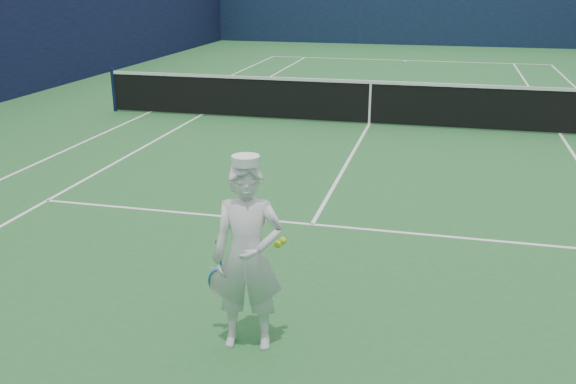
{
  "coord_description": "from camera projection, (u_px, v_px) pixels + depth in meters",
  "views": [
    {
      "loc": [
        1.64,
        -14.44,
        3.26
      ],
      "look_at": [
        0.04,
        -7.96,
        1.0
      ],
      "focal_mm": 40.0,
      "sensor_mm": 36.0,
      "label": 1
    }
  ],
  "objects": [
    {
      "name": "ground",
      "position": [
        369.0,
        125.0,
        14.69
      ],
      "size": [
        80.0,
        80.0,
        0.0
      ],
      "primitive_type": "plane",
      "color": "#25622D",
      "rests_on": "ground"
    },
    {
      "name": "windscreen_fence",
      "position": [
        373.0,
        35.0,
        14.05
      ],
      "size": [
        20.12,
        36.12,
        4.0
      ],
      "color": "#0F1B37",
      "rests_on": "ground"
    },
    {
      "name": "tennis_net",
      "position": [
        370.0,
        101.0,
        14.52
      ],
      "size": [
        12.88,
        0.09,
        1.07
      ],
      "color": "#141E4C",
      "rests_on": "ground"
    },
    {
      "name": "tennis_player",
      "position": [
        248.0,
        256.0,
        5.7
      ],
      "size": [
        0.81,
        0.52,
        1.82
      ],
      "rotation": [
        0.0,
        0.0,
        0.17
      ],
      "color": "silver",
      "rests_on": "ground"
    },
    {
      "name": "court_markings",
      "position": [
        369.0,
        124.0,
        14.69
      ],
      "size": [
        11.03,
        23.83,
        0.01
      ],
      "color": "white",
      "rests_on": "ground"
    }
  ]
}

